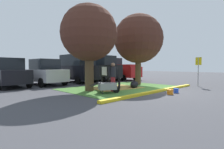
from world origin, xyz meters
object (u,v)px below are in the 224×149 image
shade_tree_left (89,34)px  person_handler (113,75)px  suv_black (77,68)px  suv_dark_grey (100,68)px  shade_tree_right (138,39)px  calf_lying (134,85)px  cow_holstein (109,71)px  sedan_silver (45,72)px  person_visitor_near (113,76)px  pickup_truck_maroon (117,70)px  parking_sign (198,66)px  bucket_orange (170,92)px  hatchback_white (8,73)px  bucket_blue (176,90)px  wheelbarrow (108,86)px

shade_tree_left → person_handler: bearing=21.6°
suv_black → suv_dark_grey: same height
shade_tree_right → calf_lying: size_ratio=4.27×
suv_black → cow_holstein: bearing=-98.4°
sedan_silver → person_visitor_near: bearing=-79.4°
calf_lying → pickup_truck_maroon: bearing=52.1°
calf_lying → parking_sign: bearing=-31.9°
bucket_orange → hatchback_white: (-5.07, 9.48, 0.85)m
person_handler → suv_black: bearing=100.3°
cow_holstein → person_handler: 1.84m
person_handler → suv_dark_grey: size_ratio=0.33×
person_visitor_near → suv_black: suv_black is taller
suv_dark_grey → pickup_truck_maroon: suv_dark_grey is taller
bucket_blue → pickup_truck_maroon: bearing=61.7°
wheelbarrow → suv_dark_grey: size_ratio=0.33×
bucket_blue → sedan_silver: size_ratio=0.07×
wheelbarrow → shade_tree_left: bearing=95.6°
shade_tree_right → pickup_truck_maroon: (2.81, 5.06, -2.52)m
cow_holstein → person_handler: (1.46, 1.08, -0.32)m
shade_tree_right → bucket_orange: size_ratio=16.78×
person_handler → person_visitor_near: size_ratio=0.92×
bucket_orange → bucket_blue: bearing=1.0°
person_visitor_near → parking_sign: size_ratio=0.78×
person_visitor_near → calf_lying: bearing=2.4°
wheelbarrow → bucket_blue: wheelbarrow is taller
wheelbarrow → suv_black: bearing=69.8°
wheelbarrow → pickup_truck_maroon: 10.25m
person_visitor_near → sedan_silver: sedan_silver is taller
person_visitor_near → bucket_orange: person_visitor_near is taller
hatchback_white → suv_black: suv_black is taller
shade_tree_left → pickup_truck_maroon: 9.73m
shade_tree_left → pickup_truck_maroon: bearing=33.9°
suv_black → bucket_orange: bearing=-92.3°
person_handler → wheelbarrow: size_ratio=0.99×
shade_tree_left → suv_black: size_ratio=1.08×
shade_tree_right → suv_black: 6.07m
bucket_orange → pickup_truck_maroon: bearing=58.4°
shade_tree_left → person_visitor_near: bearing=-52.0°
suv_black → parking_sign: bearing=-62.8°
hatchback_white → pickup_truck_maroon: (10.71, -0.31, 0.13)m
wheelbarrow → hatchback_white: hatchback_white is taller
suv_dark_grey → shade_tree_right: bearing=-94.2°
pickup_truck_maroon → bucket_orange: bearing=-121.6°
shade_tree_left → suv_black: shade_tree_left is taller
bucket_orange → pickup_truck_maroon: size_ratio=0.06×
cow_holstein → person_visitor_near: person_visitor_near is taller
hatchback_white → suv_dark_grey: size_ratio=0.96×
cow_holstein → bucket_blue: 4.35m
sedan_silver → suv_dark_grey: bearing=0.5°
person_visitor_near → suv_dark_grey: 7.94m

